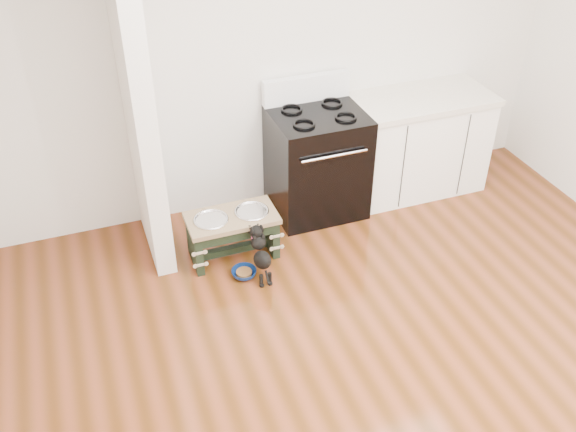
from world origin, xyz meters
name	(u,v)px	position (x,y,z in m)	size (l,w,h in m)	color
ground	(408,398)	(0.00, 0.00, 0.00)	(5.00, 5.00, 0.00)	#4C270D
room_shell	(444,180)	(0.00, 0.00, 1.62)	(5.00, 5.00, 5.00)	silver
partition_wall	(136,93)	(-1.18, 2.10, 1.35)	(0.15, 0.80, 2.70)	silver
oven_range	(317,161)	(0.25, 2.16, 0.48)	(0.76, 0.69, 1.14)	black
cabinet_run	(417,143)	(1.23, 2.18, 0.45)	(1.24, 0.64, 0.91)	white
dog_feeder	(233,228)	(-0.63, 1.75, 0.28)	(0.70, 0.38, 0.40)	black
puppy	(261,253)	(-0.50, 1.43, 0.24)	(0.12, 0.36, 0.43)	black
floor_bowl	(244,273)	(-0.62, 1.47, 0.03)	(0.25, 0.25, 0.06)	navy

